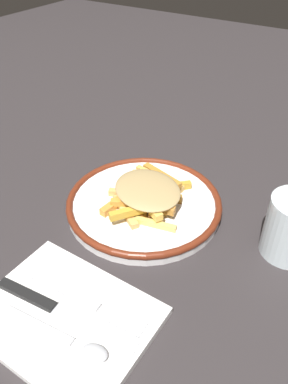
# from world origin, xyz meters

# --- Properties ---
(ground_plane) EXTENTS (2.60, 2.60, 0.00)m
(ground_plane) POSITION_xyz_m (0.00, 0.00, 0.00)
(ground_plane) COLOR #2E292A
(plate) EXTENTS (0.27, 0.27, 0.02)m
(plate) POSITION_xyz_m (0.00, 0.00, 0.01)
(plate) COLOR white
(plate) RESTS_ON ground_plane
(fries_heap) EXTENTS (0.17, 0.16, 0.04)m
(fries_heap) POSITION_xyz_m (-0.00, 0.00, 0.04)
(fries_heap) COLOR tan
(fries_heap) RESTS_ON plate
(napkin) EXTENTS (0.17, 0.22, 0.01)m
(napkin) POSITION_xyz_m (0.24, 0.03, 0.01)
(napkin) COLOR white
(napkin) RESTS_ON ground_plane
(fork) EXTENTS (0.03, 0.18, 0.01)m
(fork) POSITION_xyz_m (0.21, 0.05, 0.01)
(fork) COLOR silver
(fork) RESTS_ON napkin
(knife) EXTENTS (0.04, 0.21, 0.01)m
(knife) POSITION_xyz_m (0.24, 0.01, 0.01)
(knife) COLOR black
(knife) RESTS_ON napkin
(spoon) EXTENTS (0.03, 0.15, 0.01)m
(spoon) POSITION_xyz_m (0.27, 0.07, 0.01)
(spoon) COLOR silver
(spoon) RESTS_ON napkin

